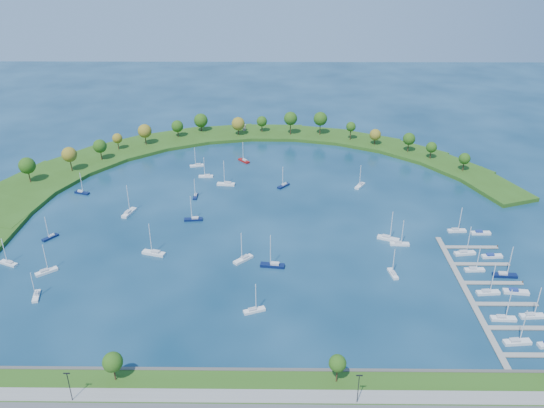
{
  "coord_description": "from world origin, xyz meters",
  "views": [
    {
      "loc": [
        7.3,
        -225.91,
        118.69
      ],
      "look_at": [
        5.0,
        5.0,
        4.0
      ],
      "focal_mm": 35.68,
      "sensor_mm": 36.0,
      "label": 1
    }
  ],
  "objects_px": {
    "moored_boat_4": "(194,219)",
    "moored_boat_19": "(197,165)",
    "moored_boat_14": "(154,252)",
    "docked_boat_4": "(488,292)",
    "docked_boat_2": "(503,318)",
    "moored_boat_1": "(46,271)",
    "moored_boat_5": "(273,265)",
    "moored_boat_13": "(129,212)",
    "docked_boat_8": "(465,252)",
    "dock_system": "(487,293)",
    "moored_boat_6": "(283,185)",
    "moored_boat_3": "(226,183)",
    "moored_boat_16": "(82,192)",
    "moored_boat_0": "(50,237)",
    "docked_boat_0": "(517,341)",
    "moored_boat_15": "(360,185)",
    "moored_boat_11": "(9,263)",
    "moored_boat_9": "(393,273)",
    "docked_boat_11": "(480,233)",
    "moored_boat_8": "(388,238)",
    "docked_boat_6": "(474,269)",
    "moored_boat_17": "(254,310)",
    "moored_boat_12": "(206,176)",
    "docked_boat_10": "(457,230)",
    "moored_boat_2": "(36,295)",
    "harbor_tower": "(244,127)",
    "docked_boat_5": "(516,292)",
    "moored_boat_18": "(244,160)",
    "docked_boat_3": "(532,315)",
    "moored_boat_20": "(399,243)",
    "moored_boat_7": "(195,196)",
    "moored_boat_10": "(243,259)",
    "docked_boat_7": "(505,274)"
  },
  "relations": [
    {
      "from": "moored_boat_4",
      "to": "moored_boat_19",
      "type": "height_order",
      "value": "moored_boat_4"
    },
    {
      "from": "moored_boat_14",
      "to": "docked_boat_4",
      "type": "distance_m",
      "value": 131.85
    },
    {
      "from": "docked_boat_4",
      "to": "docked_boat_2",
      "type": "bearing_deg",
      "value": -95.21
    },
    {
      "from": "moored_boat_1",
      "to": "moored_boat_5",
      "type": "xyz_separation_m",
      "value": [
        89.01,
        5.28,
        0.06
      ]
    },
    {
      "from": "moored_boat_13",
      "to": "docked_boat_2",
      "type": "xyz_separation_m",
      "value": [
        148.63,
        -77.78,
        -0.07
      ]
    },
    {
      "from": "moored_boat_14",
      "to": "docked_boat_8",
      "type": "height_order",
      "value": "moored_boat_14"
    },
    {
      "from": "dock_system",
      "to": "moored_boat_6",
      "type": "relative_size",
      "value": 7.05
    },
    {
      "from": "moored_boat_3",
      "to": "moored_boat_16",
      "type": "height_order",
      "value": "moored_boat_3"
    },
    {
      "from": "moored_boat_0",
      "to": "docked_boat_0",
      "type": "height_order",
      "value": "docked_boat_0"
    },
    {
      "from": "moored_boat_15",
      "to": "moored_boat_11",
      "type": "bearing_deg",
      "value": -30.63
    },
    {
      "from": "moored_boat_9",
      "to": "moored_boat_19",
      "type": "relative_size",
      "value": 0.96
    },
    {
      "from": "docked_boat_11",
      "to": "moored_boat_3",
      "type": "bearing_deg",
      "value": 155.59
    },
    {
      "from": "moored_boat_8",
      "to": "moored_boat_14",
      "type": "height_order",
      "value": "moored_boat_14"
    },
    {
      "from": "docked_boat_6",
      "to": "docked_boat_2",
      "type": "bearing_deg",
      "value": -92.71
    },
    {
      "from": "dock_system",
      "to": "docked_boat_6",
      "type": "xyz_separation_m",
      "value": [
        0.23,
        15.35,
        0.54
      ]
    },
    {
      "from": "docked_boat_4",
      "to": "docked_boat_8",
      "type": "xyz_separation_m",
      "value": [
        -0.0,
        27.69,
        0.01
      ]
    },
    {
      "from": "moored_boat_9",
      "to": "moored_boat_17",
      "type": "distance_m",
      "value": 58.32
    },
    {
      "from": "moored_boat_4",
      "to": "moored_boat_12",
      "type": "distance_m",
      "value": 50.38
    },
    {
      "from": "moored_boat_8",
      "to": "docked_boat_10",
      "type": "height_order",
      "value": "moored_boat_8"
    },
    {
      "from": "moored_boat_3",
      "to": "moored_boat_6",
      "type": "relative_size",
      "value": 1.2
    },
    {
      "from": "moored_boat_2",
      "to": "harbor_tower",
      "type": "bearing_deg",
      "value": 146.71
    },
    {
      "from": "moored_boat_1",
      "to": "moored_boat_15",
      "type": "xyz_separation_m",
      "value": [
        134.49,
        82.95,
        -0.0
      ]
    },
    {
      "from": "docked_boat_4",
      "to": "docked_boat_10",
      "type": "distance_m",
      "value": 46.99
    },
    {
      "from": "moored_boat_4",
      "to": "docked_boat_5",
      "type": "height_order",
      "value": "moored_boat_4"
    },
    {
      "from": "docked_boat_0",
      "to": "docked_boat_11",
      "type": "height_order",
      "value": "docked_boat_0"
    },
    {
      "from": "moored_boat_16",
      "to": "moored_boat_18",
      "type": "height_order",
      "value": "moored_boat_18"
    },
    {
      "from": "dock_system",
      "to": "moored_boat_1",
      "type": "height_order",
      "value": "moored_boat_1"
    },
    {
      "from": "docked_boat_3",
      "to": "moored_boat_20",
      "type": "bearing_deg",
      "value": 122.96
    },
    {
      "from": "moored_boat_15",
      "to": "moored_boat_20",
      "type": "distance_m",
      "value": 60.77
    },
    {
      "from": "moored_boat_5",
      "to": "docked_boat_11",
      "type": "relative_size",
      "value": 1.66
    },
    {
      "from": "moored_boat_11",
      "to": "moored_boat_0",
      "type": "bearing_deg",
      "value": -89.19
    },
    {
      "from": "moored_boat_7",
      "to": "dock_system",
      "type": "bearing_deg",
      "value": 55.61
    },
    {
      "from": "docked_boat_0",
      "to": "moored_boat_5",
      "type": "bearing_deg",
      "value": 145.21
    },
    {
      "from": "moored_boat_10",
      "to": "moored_boat_20",
      "type": "relative_size",
      "value": 1.09
    },
    {
      "from": "moored_boat_13",
      "to": "moored_boat_3",
      "type": "bearing_deg",
      "value": -35.91
    },
    {
      "from": "moored_boat_12",
      "to": "docked_boat_7",
      "type": "height_order",
      "value": "docked_boat_7"
    },
    {
      "from": "moored_boat_2",
      "to": "moored_boat_20",
      "type": "relative_size",
      "value": 0.91
    },
    {
      "from": "moored_boat_18",
      "to": "docked_boat_6",
      "type": "bearing_deg",
      "value": 178.8
    },
    {
      "from": "moored_boat_10",
      "to": "docked_boat_8",
      "type": "bearing_deg",
      "value": 139.48
    },
    {
      "from": "moored_boat_14",
      "to": "moored_boat_15",
      "type": "relative_size",
      "value": 1.15
    },
    {
      "from": "moored_boat_3",
      "to": "docked_boat_5",
      "type": "xyz_separation_m",
      "value": [
        115.65,
        -95.77,
        -0.28
      ]
    },
    {
      "from": "moored_boat_9",
      "to": "docked_boat_4",
      "type": "distance_m",
      "value": 34.92
    },
    {
      "from": "moored_boat_10",
      "to": "moored_boat_19",
      "type": "bearing_deg",
      "value": -116.08
    },
    {
      "from": "moored_boat_18",
      "to": "docked_boat_6",
      "type": "relative_size",
      "value": 1.04
    },
    {
      "from": "moored_boat_1",
      "to": "docked_boat_8",
      "type": "xyz_separation_m",
      "value": [
        168.75,
        15.43,
        0.02
      ]
    },
    {
      "from": "moored_boat_6",
      "to": "docked_boat_10",
      "type": "bearing_deg",
      "value": 98.81
    },
    {
      "from": "moored_boat_7",
      "to": "docked_boat_3",
      "type": "bearing_deg",
      "value": 53.77
    },
    {
      "from": "moored_boat_1",
      "to": "docked_boat_10",
      "type": "bearing_deg",
      "value": -27.93
    },
    {
      "from": "docked_boat_5",
      "to": "docked_boat_11",
      "type": "bearing_deg",
      "value": 94.12
    },
    {
      "from": "moored_boat_3",
      "to": "docked_boat_11",
      "type": "height_order",
      "value": "moored_boat_3"
    }
  ]
}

